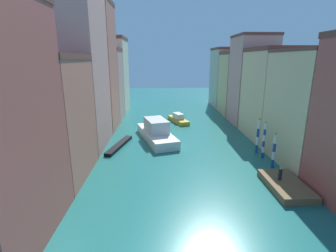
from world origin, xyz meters
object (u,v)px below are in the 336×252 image
at_px(mooring_pole_1, 264,139).
at_px(mooring_pole_2, 258,135).
at_px(motorboat_0, 178,119).
at_px(mooring_pole_0, 274,150).
at_px(person_on_dock, 280,174).
at_px(gondola_black, 119,145).
at_px(vaporetto_white, 156,132).
at_px(waterfront_dock, 286,185).

bearing_deg(mooring_pole_1, mooring_pole_2, 92.72).
bearing_deg(motorboat_0, mooring_pole_0, -67.02).
bearing_deg(person_on_dock, motorboat_0, 106.95).
bearing_deg(mooring_pole_2, mooring_pole_1, -87.28).
xyz_separation_m(mooring_pole_0, mooring_pole_1, (-0.02, 3.02, 0.30)).
relative_size(person_on_dock, gondola_black, 0.17).
distance_m(vaporetto_white, gondola_black, 6.57).
relative_size(vaporetto_white, gondola_black, 1.51).
bearing_deg(gondola_black, mooring_pole_0, -22.24).
relative_size(waterfront_dock, mooring_pole_0, 1.42).
xyz_separation_m(vaporetto_white, gondola_black, (-5.57, -3.33, -1.01)).
xyz_separation_m(mooring_pole_1, motorboat_0, (-9.79, 20.10, -1.93)).
distance_m(mooring_pole_0, mooring_pole_2, 4.92).
relative_size(person_on_dock, mooring_pole_2, 0.28).
height_order(person_on_dock, motorboat_0, person_on_dock).
relative_size(mooring_pole_0, gondola_black, 0.53).
bearing_deg(gondola_black, waterfront_dock, -35.06).
height_order(waterfront_dock, mooring_pole_2, mooring_pole_2).
relative_size(person_on_dock, mooring_pole_1, 0.28).
xyz_separation_m(person_on_dock, gondola_black, (-18.50, 12.74, -1.14)).
distance_m(mooring_pole_2, gondola_black, 20.13).
xyz_separation_m(mooring_pole_0, motorboat_0, (-9.80, 23.12, -1.63)).
distance_m(waterfront_dock, mooring_pole_1, 8.54).
bearing_deg(motorboat_0, gondola_black, -123.78).
distance_m(waterfront_dock, gondola_black, 23.13).
xyz_separation_m(person_on_dock, mooring_pole_2, (1.24, 9.53, 1.21)).
relative_size(person_on_dock, motorboat_0, 0.19).
xyz_separation_m(waterfront_dock, mooring_pole_1, (0.90, 8.19, 2.23)).
bearing_deg(vaporetto_white, gondola_black, -149.08).
bearing_deg(mooring_pole_2, person_on_dock, -97.43).
bearing_deg(mooring_pole_2, vaporetto_white, 155.22).
bearing_deg(mooring_pole_1, mooring_pole_0, -89.69).
relative_size(waterfront_dock, gondola_black, 0.75).
height_order(mooring_pole_2, gondola_black, mooring_pole_2).
height_order(waterfront_dock, vaporetto_white, vaporetto_white).
bearing_deg(mooring_pole_0, vaporetto_white, 141.27).
bearing_deg(gondola_black, mooring_pole_1, -14.40).
height_order(person_on_dock, mooring_pole_1, mooring_pole_1).
height_order(person_on_dock, gondola_black, person_on_dock).
height_order(mooring_pole_2, motorboat_0, mooring_pole_2).
relative_size(mooring_pole_0, vaporetto_white, 0.35).
bearing_deg(vaporetto_white, motorboat_0, 69.05).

